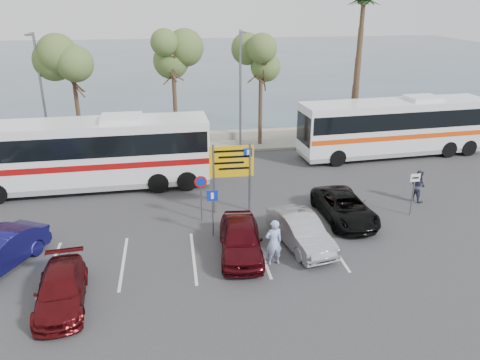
{
  "coord_description": "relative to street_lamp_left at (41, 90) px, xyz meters",
  "views": [
    {
      "loc": [
        -1.81,
        -18.2,
        10.3
      ],
      "look_at": [
        1.38,
        3.0,
        1.78
      ],
      "focal_mm": 35.0,
      "sensor_mm": 36.0,
      "label": 1
    }
  ],
  "objects": [
    {
      "name": "sign_no_stop",
      "position": [
        9.4,
        -11.13,
        -3.02
      ],
      "size": [
        0.6,
        0.08,
        2.35
      ],
      "color": "slate",
      "rests_on": "ground"
    },
    {
      "name": "coach_bus_right",
      "position": [
        22.97,
        -3.02,
        -2.74
      ],
      "size": [
        12.99,
        3.69,
        4.0
      ],
      "color": "white",
      "rests_on": "ground"
    },
    {
      "name": "pedestrian_near",
      "position": [
        12.0,
        -15.52,
        -3.6
      ],
      "size": [
        0.8,
        0.6,
        2.0
      ],
      "primitive_type": "imported",
      "rotation": [
        0.0,
        0.0,
        3.33
      ],
      "color": "#95ACD9",
      "rests_on": "ground"
    },
    {
      "name": "car_maroon",
      "position": [
        4.0,
        -17.02,
        -4.01
      ],
      "size": [
        2.04,
        4.22,
        1.18
      ],
      "primitive_type": "imported",
      "rotation": [
        0.0,
        0.0,
        0.1
      ],
      "color": "#510D10",
      "rests_on": "ground"
    },
    {
      "name": "kerb_strip",
      "position": [
        10.0,
        0.48,
        -4.52
      ],
      "size": [
        44.0,
        2.4,
        0.15
      ],
      "primitive_type": "cube",
      "color": "gray",
      "rests_on": "ground"
    },
    {
      "name": "coach_bus_left",
      "position": [
        3.5,
        -6.06,
        -2.67
      ],
      "size": [
        13.41,
        3.28,
        4.16
      ],
      "color": "white",
      "rests_on": "ground"
    },
    {
      "name": "ground",
      "position": [
        10.0,
        -13.52,
        -4.6
      ],
      "size": [
        120.0,
        120.0,
        0.0
      ],
      "primitive_type": "plane",
      "color": "#323235",
      "rests_on": "ground"
    },
    {
      "name": "tree_right",
      "position": [
        14.5,
        0.48,
        1.57
      ],
      "size": [
        3.2,
        3.2,
        7.4
      ],
      "color": "#382619",
      "rests_on": "kerb_strip"
    },
    {
      "name": "street_lamp_right",
      "position": [
        13.0,
        0.0,
        0.0
      ],
      "size": [
        0.45,
        1.15,
        8.01
      ],
      "color": "slate",
      "rests_on": "kerb_strip"
    },
    {
      "name": "street_lamp_left",
      "position": [
        0.0,
        0.0,
        0.0
      ],
      "size": [
        0.45,
        1.15,
        8.01
      ],
      "color": "slate",
      "rests_on": "kerb_strip"
    },
    {
      "name": "suv_black",
      "position": [
        16.32,
        -12.02,
        -3.95
      ],
      "size": [
        2.33,
        4.73,
        1.29
      ],
      "primitive_type": "imported",
      "rotation": [
        0.0,
        0.0,
        0.04
      ],
      "color": "black",
      "rests_on": "ground"
    },
    {
      "name": "lane_markings",
      "position": [
        8.86,
        -14.52,
        -4.6
      ],
      "size": [
        12.02,
        4.2,
        0.01
      ],
      "primitive_type": null,
      "color": "silver",
      "rests_on": "ground"
    },
    {
      "name": "tree_left",
      "position": [
        2.0,
        0.48,
        1.41
      ],
      "size": [
        3.2,
        3.2,
        7.2
      ],
      "color": "#382619",
      "rests_on": "kerb_strip"
    },
    {
      "name": "sign_parking",
      "position": [
        9.8,
        -12.73,
        -3.13
      ],
      "size": [
        0.5,
        0.07,
        2.25
      ],
      "color": "slate",
      "rests_on": "ground"
    },
    {
      "name": "sign_taxi",
      "position": [
        19.8,
        -12.03,
        -3.18
      ],
      "size": [
        0.5,
        0.07,
        2.2
      ],
      "color": "slate",
      "rests_on": "ground"
    },
    {
      "name": "seawall",
      "position": [
        10.0,
        2.48,
        -4.3
      ],
      "size": [
        48.0,
        0.8,
        0.6
      ],
      "primitive_type": "cube",
      "color": "gray",
      "rests_on": "ground"
    },
    {
      "name": "sea",
      "position": [
        10.0,
        46.48,
        -4.59
      ],
      "size": [
        140.0,
        140.0,
        0.0
      ],
      "primitive_type": "plane",
      "color": "#384659",
      "rests_on": "ground"
    },
    {
      "name": "pedestrian_far",
      "position": [
        20.96,
        -10.44,
        -3.74
      ],
      "size": [
        0.9,
        1.01,
        1.72
      ],
      "primitive_type": "imported",
      "rotation": [
        0.0,
        0.0,
        1.92
      ],
      "color": "#313349",
      "rests_on": "ground"
    },
    {
      "name": "direction_sign",
      "position": [
        11.0,
        -10.32,
        -2.17
      ],
      "size": [
        2.2,
        0.12,
        3.6
      ],
      "color": "slate",
      "rests_on": "ground"
    },
    {
      "name": "tree_mid",
      "position": [
        8.5,
        0.48,
        2.06
      ],
      "size": [
        3.2,
        3.2,
        8.0
      ],
      "color": "#382619",
      "rests_on": "kerb_strip"
    },
    {
      "name": "car_red",
      "position": [
        10.8,
        -14.56,
        -3.86
      ],
      "size": [
        2.12,
        4.49,
        1.48
      ],
      "primitive_type": "imported",
      "rotation": [
        0.0,
        0.0,
        -0.09
      ],
      "color": "#450910",
      "rests_on": "ground"
    },
    {
      "name": "car_silver_b",
      "position": [
        13.5,
        -14.19,
        -3.89
      ],
      "size": [
        2.34,
        4.49,
        1.41
      ],
      "primitive_type": "imported",
      "rotation": [
        0.0,
        0.0,
        0.21
      ],
      "color": "gray",
      "rests_on": "ground"
    },
    {
      "name": "palm_tree",
      "position": [
        21.5,
        0.48,
        5.27
      ],
      "size": [
        4.8,
        4.8,
        11.2
      ],
      "color": "#382619",
      "rests_on": "kerb_strip"
    }
  ]
}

